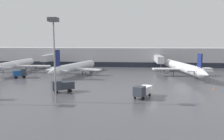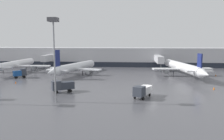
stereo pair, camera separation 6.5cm
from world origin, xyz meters
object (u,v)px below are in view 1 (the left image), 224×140
parked_jet_2 (182,67)px  apron_light_mast_2 (54,35)px  service_truck_0 (20,73)px  traffic_cone_2 (214,88)px  parked_jet_0 (75,67)px  service_truck_1 (63,85)px  parked_jet_1 (15,65)px  traffic_cone_1 (16,82)px  traffic_cone_0 (216,75)px  service_truck_2 (142,90)px

parked_jet_2 → apron_light_mast_2: bearing=129.7°
service_truck_0 → traffic_cone_2: bearing=-54.2°
parked_jet_0 → service_truck_1: 28.82m
parked_jet_1 → service_truck_1: bearing=-138.7°
parked_jet_0 → traffic_cone_1: 22.82m
service_truck_1 → traffic_cone_2: 37.73m
service_truck_0 → traffic_cone_1: 10.33m
service_truck_0 → traffic_cone_1: (3.72, -9.55, -1.31)m
parked_jet_0 → parked_jet_1: size_ratio=0.96×
parked_jet_1 → parked_jet_2: bearing=-94.6°
apron_light_mast_2 → service_truck_1: bearing=99.2°
parked_jet_0 → traffic_cone_2: (41.60, -22.17, -2.31)m
service_truck_0 → apron_light_mast_2: apron_light_mast_2 is taller
traffic_cone_2 → traffic_cone_1: bearing=176.4°
parked_jet_2 → apron_light_mast_2: size_ratio=2.29×
parked_jet_0 → parked_jet_1: bearing=99.2°
parked_jet_1 → parked_jet_2: 62.96m
parked_jet_0 → parked_jet_1: (-24.49, 2.08, 0.57)m
parked_jet_0 → traffic_cone_0: bearing=-74.7°
traffic_cone_1 → apron_light_mast_2: apron_light_mast_2 is taller
parked_jet_2 → apron_light_mast_2: apron_light_mast_2 is taller
service_truck_0 → service_truck_2: size_ratio=0.67×
parked_jet_0 → traffic_cone_0: (50.52, 1.05, -2.30)m
traffic_cone_1 → apron_light_mast_2: size_ratio=0.04×
parked_jet_1 → service_truck_1: (28.91, -30.54, -1.60)m
traffic_cone_0 → parked_jet_1: bearing=179.2°
parked_jet_0 → traffic_cone_1: parked_jet_0 is taller
traffic_cone_1 → traffic_cone_2: 54.46m
traffic_cone_1 → apron_light_mast_2: 29.08m
service_truck_0 → service_truck_1: service_truck_0 is taller
parked_jet_1 → apron_light_mast_2: bearing=-144.4°
service_truck_1 → traffic_cone_0: size_ratio=7.73×
traffic_cone_0 → parked_jet_2: bearing=-172.3°
service_truck_2 → traffic_cone_1: size_ratio=9.96×
parked_jet_0 → traffic_cone_1: bearing=159.9°
service_truck_0 → traffic_cone_0: bearing=-32.9°
parked_jet_0 → parked_jet_2: size_ratio=0.89×
service_truck_0 → service_truck_2: 45.71m
parked_jet_1 → service_truck_0: parked_jet_1 is taller
parked_jet_0 → parked_jet_1: parked_jet_0 is taller
parked_jet_2 → apron_light_mast_2: 49.93m
traffic_cone_2 → apron_light_mast_2: bearing=-157.4°
parked_jet_1 → service_truck_0: size_ratio=8.46×
parked_jet_1 → traffic_cone_1: bearing=-152.8°
parked_jet_0 → traffic_cone_2: parked_jet_0 is taller
parked_jet_0 → service_truck_0: size_ratio=8.13×
parked_jet_0 → service_truck_0: parked_jet_0 is taller
apron_light_mast_2 → parked_jet_2: bearing=48.2°
apron_light_mast_2 → service_truck_0: bearing=128.7°
parked_jet_1 → service_truck_1: 42.09m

